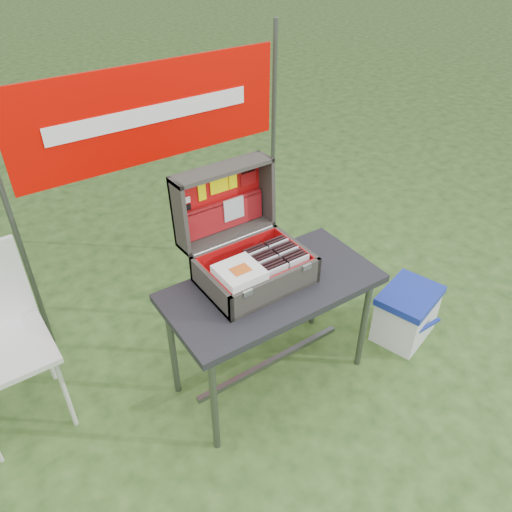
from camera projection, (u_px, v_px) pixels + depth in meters
ground at (264, 396)px, 2.80m from camera, size 80.00×80.00×0.00m
table at (271, 334)px, 2.72m from camera, size 1.11×0.57×0.69m
table_top at (272, 288)px, 2.53m from camera, size 1.11×0.57×0.04m
table_leg_fl at (214, 405)px, 2.36m from camera, size 0.04×0.04×0.65m
table_leg_fr at (364, 323)px, 2.81m from camera, size 0.04×0.04×0.65m
table_leg_bl at (173, 350)px, 2.65m from camera, size 0.04×0.04×0.65m
table_leg_br at (315, 284)px, 3.10m from camera, size 0.04×0.04×0.65m
table_brace at (271, 362)px, 2.85m from camera, size 0.95×0.03×0.03m
suitcase at (248, 233)px, 2.43m from camera, size 0.54×0.54×0.52m
suitcase_base_bottom at (255, 279)px, 2.53m from camera, size 0.54×0.38×0.02m
suitcase_base_wall_front at (277, 289)px, 2.38m from camera, size 0.54×0.02×0.14m
suitcase_base_wall_back at (236, 253)px, 2.62m from camera, size 0.54×0.02×0.14m
suitcase_base_wall_left at (211, 288)px, 2.38m from camera, size 0.02×0.38×0.14m
suitcase_base_wall_right at (295, 253)px, 2.62m from camera, size 0.02×0.38×0.14m
suitcase_liner_floor at (255, 277)px, 2.53m from camera, size 0.49×0.34×0.01m
suitcase_latch_left at (248, 293)px, 2.26m from camera, size 0.05×0.01×0.03m
suitcase_latch_right at (307, 267)px, 2.41m from camera, size 0.05×0.01×0.03m
suitcase_hinge at (234, 240)px, 2.58m from camera, size 0.48×0.02×0.02m
suitcase_lid_back at (218, 198)px, 2.57m from camera, size 0.54×0.04×0.38m
suitcase_lid_rim_far at (222, 169)px, 2.43m from camera, size 0.54×0.14×0.03m
suitcase_lid_rim_near at (227, 233)px, 2.63m from camera, size 0.54×0.14×0.03m
suitcase_lid_rim_left at (179, 217)px, 2.41m from camera, size 0.02×0.16×0.39m
suitcase_lid_rim_right at (266, 189)px, 2.65m from camera, size 0.02×0.16×0.39m
suitcase_lid_liner at (220, 199)px, 2.56m from camera, size 0.49×0.02×0.34m
suitcase_liner_wall_front at (275, 286)px, 2.38m from camera, size 0.49×0.01×0.12m
suitcase_liner_wall_back at (237, 252)px, 2.60m from camera, size 0.49×0.01×0.12m
suitcase_liner_wall_left at (213, 286)px, 2.38m from camera, size 0.01×0.34×0.12m
suitcase_liner_wall_right at (294, 252)px, 2.60m from camera, size 0.01×0.34×0.12m
suitcase_lid_pocket at (223, 216)px, 2.60m from camera, size 0.47×0.04×0.15m
suitcase_pocket_edge at (222, 203)px, 2.55m from camera, size 0.46×0.02×0.02m
suitcase_pocket_cd at (234, 209)px, 2.59m from camera, size 0.12×0.02×0.12m
lid_sticker_cc_a at (184, 186)px, 2.39m from camera, size 0.05×0.00×0.03m
lid_sticker_cc_b at (184, 193)px, 2.41m from camera, size 0.05×0.00×0.03m
lid_sticker_cc_c at (185, 201)px, 2.44m from camera, size 0.05×0.00×0.03m
lid_sticker_cc_d at (186, 208)px, 2.46m from camera, size 0.05×0.00×0.03m
lid_card_neon_tall at (202, 191)px, 2.47m from camera, size 0.04×0.01×0.11m
lid_card_neon_main at (219, 185)px, 2.51m from camera, size 0.11×0.01×0.08m
lid_card_neon_small at (233, 181)px, 2.55m from camera, size 0.05×0.01×0.08m
lid_sticker_band at (248, 176)px, 2.59m from camera, size 0.10×0.01×0.10m
lid_sticker_band_bar at (248, 171)px, 2.58m from camera, size 0.09×0.00×0.02m
cd_left_0 at (278, 279)px, 2.40m from camera, size 0.12×0.01×0.14m
cd_left_1 at (275, 276)px, 2.42m from camera, size 0.12×0.01×0.14m
cd_left_2 at (273, 274)px, 2.43m from camera, size 0.12×0.01×0.14m
cd_left_3 at (270, 272)px, 2.44m from camera, size 0.12×0.01×0.14m
cd_left_4 at (268, 270)px, 2.46m from camera, size 0.12×0.01×0.14m
cd_left_5 at (265, 268)px, 2.47m from camera, size 0.12×0.01×0.14m
cd_left_6 at (263, 266)px, 2.49m from camera, size 0.12×0.01×0.14m
cd_left_7 at (260, 264)px, 2.50m from camera, size 0.12×0.01×0.14m
cd_left_8 at (258, 262)px, 2.51m from camera, size 0.12×0.01×0.14m
cd_left_9 at (256, 260)px, 2.53m from camera, size 0.12×0.01×0.14m
cd_left_10 at (253, 258)px, 2.54m from camera, size 0.12×0.01×0.14m
cd_right_0 at (299, 269)px, 2.46m from camera, size 0.12×0.01×0.14m
cd_right_1 at (296, 267)px, 2.48m from camera, size 0.12×0.01×0.14m
cd_right_2 at (294, 265)px, 2.49m from camera, size 0.12×0.01×0.14m
cd_right_3 at (291, 263)px, 2.50m from camera, size 0.12×0.01×0.14m
cd_right_4 at (288, 261)px, 2.52m from camera, size 0.12×0.01×0.14m
cd_right_5 at (286, 259)px, 2.53m from camera, size 0.12×0.01×0.14m
cd_right_6 at (283, 257)px, 2.55m from camera, size 0.12×0.01×0.14m
cd_right_7 at (281, 255)px, 2.56m from camera, size 0.12×0.01×0.14m
cd_right_8 at (279, 253)px, 2.57m from camera, size 0.12×0.01×0.14m
cd_right_9 at (276, 251)px, 2.59m from camera, size 0.12×0.01×0.14m
cd_right_10 at (274, 249)px, 2.60m from camera, size 0.12×0.01×0.14m
songbook_0 at (240, 275)px, 2.34m from camera, size 0.20×0.20×0.00m
songbook_1 at (240, 274)px, 2.34m from camera, size 0.20×0.20×0.00m
songbook_2 at (239, 273)px, 2.34m from camera, size 0.20×0.20×0.00m
songbook_3 at (239, 273)px, 2.33m from camera, size 0.20×0.20×0.00m
songbook_4 at (239, 272)px, 2.33m from camera, size 0.20×0.20×0.00m
songbook_5 at (239, 271)px, 2.33m from camera, size 0.20×0.20×0.00m
songbook_6 at (239, 270)px, 2.33m from camera, size 0.20×0.20×0.00m
songbook_7 at (239, 269)px, 2.32m from camera, size 0.20×0.20×0.00m
songbook_graphic at (241, 270)px, 2.31m from camera, size 0.09×0.07×0.00m
cooler at (406, 314)px, 3.10m from camera, size 0.45×0.39×0.34m
cooler_body at (405, 316)px, 3.11m from camera, size 0.43×0.37×0.30m
cooler_lid at (410, 296)px, 3.01m from camera, size 0.45×0.39×0.05m
cooler_handle at (427, 327)px, 2.99m from camera, size 0.23×0.02×0.02m
chair at (4, 354)px, 2.41m from camera, size 0.45×0.49×0.97m
chair_seat at (3, 352)px, 2.40m from camera, size 0.45×0.45×0.03m
chair_leg_fr at (66, 393)px, 2.51m from camera, size 0.02×0.02×0.50m
chair_leg_br at (45, 348)px, 2.76m from camera, size 0.02×0.02×0.50m
chair_upright_right at (19, 278)px, 2.49m from camera, size 0.02×0.02×0.46m
cardboard_box at (309, 280)px, 3.34m from camera, size 0.37×0.19×0.38m
banner_post_left at (15, 228)px, 2.64m from camera, size 0.03×0.03×1.70m
banner_post_right at (273, 152)px, 3.43m from camera, size 0.03×0.03×1.70m
banner at (152, 114)px, 2.76m from camera, size 1.60×0.02×0.55m
banner_text at (153, 114)px, 2.76m from camera, size 1.20×0.00×0.10m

